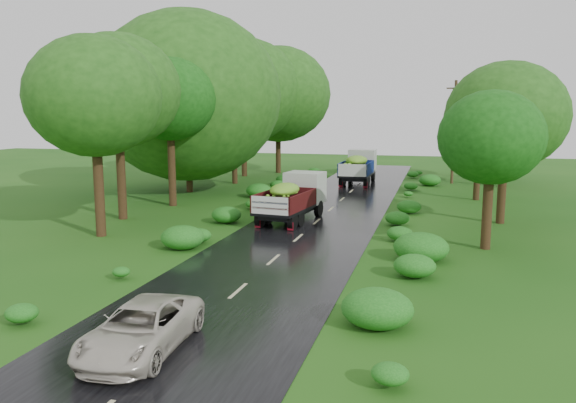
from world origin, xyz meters
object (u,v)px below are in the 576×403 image
(truck_near, at_px, (294,195))
(truck_far, at_px, (359,165))
(utility_pole, at_px, (454,131))
(car, at_px, (141,328))

(truck_near, distance_m, truck_far, 16.76)
(truck_far, relative_size, utility_pole, 0.77)
(truck_far, distance_m, car, 33.76)
(car, distance_m, utility_pole, 36.67)
(truck_near, xyz_separation_m, utility_pole, (8.44, 18.62, 2.86))
(utility_pole, bearing_deg, truck_near, -103.15)
(truck_near, relative_size, utility_pole, 0.73)
(truck_near, distance_m, car, 17.05)
(truck_near, xyz_separation_m, car, (0.63, -17.02, -0.78))
(car, bearing_deg, utility_pole, 74.55)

